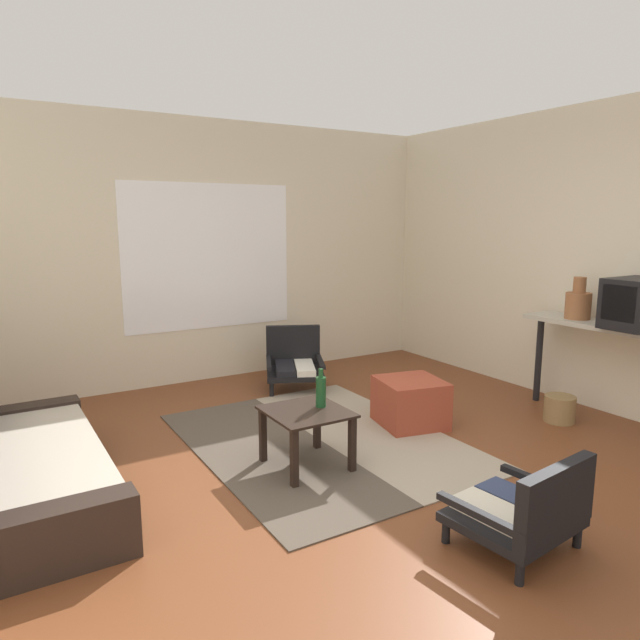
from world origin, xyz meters
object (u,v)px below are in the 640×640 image
coffee_table (307,422)px  ottoman_orange (410,403)px  armchair_by_window (294,361)px  wicker_basket (560,409)px  couch (26,467)px  clay_vase (578,303)px  armchair_striped_foreground (525,510)px  console_shelf (610,337)px  crt_television (637,303)px  glass_bottle (321,391)px

coffee_table → ottoman_orange: size_ratio=1.08×
armchair_by_window → wicker_basket: bearing=-55.1°
couch → clay_vase: size_ratio=5.35×
wicker_basket → coffee_table: bearing=171.8°
armchair_striped_foreground → console_shelf: console_shelf is taller
armchair_striped_foreground → console_shelf: size_ratio=0.44×
crt_television → ottoman_orange: bearing=146.2°
ottoman_orange → glass_bottle: glass_bottle is taller
couch → glass_bottle: bearing=-13.9°
glass_bottle → clay_vase: bearing=-5.2°
ottoman_orange → crt_television: crt_television is taller
couch → glass_bottle: couch is taller
clay_vase → couch: bearing=171.1°
couch → coffee_table: bearing=-15.4°
glass_bottle → ottoman_orange: bearing=13.4°
coffee_table → armchair_by_window: size_ratio=0.71×
armchair_striped_foreground → clay_vase: size_ratio=1.79×
console_shelf → clay_vase: size_ratio=4.05×
couch → ottoman_orange: 2.84m
coffee_table → couch: bearing=164.6°
wicker_basket → console_shelf: bearing=-31.3°
armchair_striped_foreground → crt_television: (2.14, 0.74, 0.81)m
armchair_by_window → clay_vase: clay_vase is taller
crt_television → glass_bottle: size_ratio=1.90×
couch → console_shelf: 4.43m
console_shelf → ottoman_orange: bearing=151.8°
ottoman_orange → console_shelf: bearing=-28.2°
armchair_striped_foreground → console_shelf: (2.14, 0.93, 0.50)m
crt_television → glass_bottle: 2.63m
crt_television → coffee_table: bearing=164.5°
coffee_table → wicker_basket: 2.31m
console_shelf → couch: bearing=167.0°
armchair_by_window → console_shelf: console_shelf is taller
armchair_by_window → clay_vase: (1.75, -1.94, 0.71)m
crt_television → wicker_basket: (-0.32, 0.39, -0.93)m
armchair_by_window → glass_bottle: 1.87m
crt_television → armchair_striped_foreground: bearing=-161.0°
armchair_striped_foreground → armchair_by_window: bearing=83.1°
console_shelf → glass_bottle: 2.54m
couch → glass_bottle: 1.90m
couch → clay_vase: 4.41m
couch → clay_vase: clay_vase is taller
couch → armchair_by_window: couch is taller
ottoman_orange → wicker_basket: 1.29m
crt_television → armchair_by_window: bearing=125.6°
armchair_striped_foreground → wicker_basket: armchair_striped_foreground is taller
armchair_by_window → ottoman_orange: bearing=-78.7°
ottoman_orange → wicker_basket: bearing=-27.3°
coffee_table → ottoman_orange: coffee_table is taller
glass_bottle → armchair_striped_foreground: bearing=-77.4°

